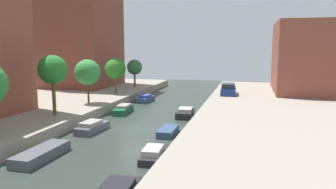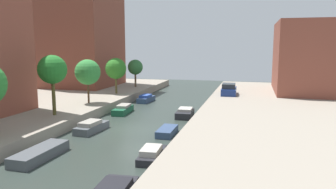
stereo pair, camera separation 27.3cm
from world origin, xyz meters
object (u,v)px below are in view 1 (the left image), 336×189
object	(u,v)px
street_tree_3	(88,72)
moored_boat_left_5	(146,99)
street_tree_4	(115,69)
street_tree_5	(135,67)
street_tree_2	(53,70)
moored_boat_left_3	(92,127)
low_block_right	(313,57)
moored_boat_left_4	(123,110)
moored_boat_right_4	(185,113)
apartment_tower_far	(80,23)
moored_boat_right_2	(154,154)
moored_boat_left_2	(41,154)
moored_boat_right_3	(168,131)
parked_car	(228,90)

from	to	relation	value
street_tree_3	moored_boat_left_5	bearing A→B (deg)	62.01
street_tree_4	street_tree_5	xyz separation A→B (m)	(0.00, 7.29, -0.30)
street_tree_2	moored_boat_left_5	xyz separation A→B (m)	(4.09, 14.14, -4.71)
moored_boat_left_3	street_tree_4	bearing A→B (deg)	105.87
low_block_right	moored_boat_left_4	xyz separation A→B (m)	(-21.46, -15.48, -5.35)
moored_boat_left_4	moored_boat_right_4	bearing A→B (deg)	-0.88
apartment_tower_far	street_tree_3	world-z (taller)	apartment_tower_far
apartment_tower_far	street_tree_3	xyz separation A→B (m)	(8.59, -14.26, -6.32)
moored_boat_left_5	street_tree_4	bearing A→B (deg)	-177.76
moored_boat_right_2	moored_boat_left_2	bearing A→B (deg)	-166.19
moored_boat_left_4	moored_boat_right_4	size ratio (longest dim) A/B	1.11
apartment_tower_far	moored_boat_left_3	distance (m)	27.35
street_tree_4	moored_boat_left_5	size ratio (longest dim) A/B	1.35
apartment_tower_far	moored_boat_right_3	bearing A→B (deg)	-47.42
low_block_right	moored_boat_left_5	bearing A→B (deg)	-159.32
street_tree_4	moored_boat_right_3	size ratio (longest dim) A/B	1.56
street_tree_3	parked_car	distance (m)	18.05
moored_boat_left_2	moored_boat_right_4	world-z (taller)	moored_boat_right_4
moored_boat_left_3	moored_boat_right_3	bearing A→B (deg)	6.14
street_tree_3	parked_car	bearing A→B (deg)	35.34
moored_boat_left_4	moored_boat_right_4	world-z (taller)	moored_boat_left_4
street_tree_3	parked_car	xyz separation A→B (m)	(14.55, 10.32, -2.80)
moored_boat_right_4	street_tree_2	bearing A→B (deg)	-148.68
moored_boat_left_2	moored_boat_left_5	bearing A→B (deg)	90.47
moored_boat_left_2	moored_boat_right_3	size ratio (longest dim) A/B	1.51
low_block_right	street_tree_3	size ratio (longest dim) A/B	2.78
low_block_right	moored_boat_left_2	xyz separation A→B (m)	(-21.14, -30.27, -5.41)
street_tree_2	moored_boat_left_4	size ratio (longest dim) A/B	1.48
moored_boat_left_3	moored_boat_right_2	bearing A→B (deg)	-36.42
moored_boat_left_2	moored_boat_right_4	xyz separation A→B (m)	(6.59, 14.68, 0.05)
street_tree_2	moored_boat_left_4	xyz separation A→B (m)	(3.95, 6.72, -4.73)
moored_boat_left_3	moored_boat_right_2	world-z (taller)	moored_boat_left_3
moored_boat_right_3	moored_boat_left_4	bearing A→B (deg)	133.96
apartment_tower_far	moored_boat_right_4	distance (m)	26.15
parked_car	moored_boat_right_2	world-z (taller)	parked_car
moored_boat_right_3	moored_boat_left_5	bearing A→B (deg)	114.81
street_tree_2	street_tree_3	xyz separation A→B (m)	(0.00, 6.45, -0.72)
parked_car	moored_boat_right_3	distance (m)	17.62
street_tree_2	moored_boat_left_4	distance (m)	9.11
moored_boat_right_2	moored_boat_right_3	world-z (taller)	moored_boat_right_2
moored_boat_right_3	moored_boat_right_2	bearing A→B (deg)	-84.61
street_tree_2	moored_boat_left_2	distance (m)	10.31
moored_boat_right_2	moored_boat_right_4	distance (m)	12.95
moored_boat_right_2	apartment_tower_far	bearing A→B (deg)	126.44
parked_car	moored_boat_right_3	size ratio (longest dim) A/B	1.38
street_tree_4	moored_boat_right_2	distance (m)	23.61
low_block_right	moored_boat_right_2	world-z (taller)	low_block_right
street_tree_4	apartment_tower_far	bearing A→B (deg)	141.93
parked_car	moored_boat_left_3	world-z (taller)	parked_car
parked_car	moored_boat_left_5	distance (m)	10.85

